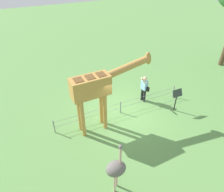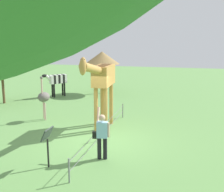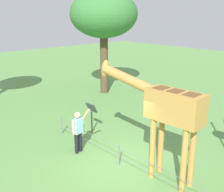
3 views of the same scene
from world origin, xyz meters
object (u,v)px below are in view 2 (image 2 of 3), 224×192
Objects in this scene: shade_hut_near at (102,58)px; shade_hut_far at (1,63)px; ostrich at (44,97)px; giraffe at (102,79)px; visitor at (102,134)px; zebra at (57,80)px; info_sign at (47,139)px.

shade_hut_far is at bearing -47.27° from shade_hut_near.
ostrich is 0.72× the size of shade_hut_near.
giraffe is 2.25× the size of visitor.
visitor is 0.58× the size of shade_hut_far.
zebra is at bearing -54.71° from shade_hut_near.
shade_hut_near is at bearing -171.27° from info_sign.
ostrich is at bearing -150.74° from info_sign.
ostrich is at bearing -6.38° from shade_hut_near.
ostrich is 7.62m from shade_hut_near.
visitor is at bearing 52.60° from shade_hut_far.
info_sign is at bearing 29.26° from ostrich.
info_sign is at bearing 8.73° from shade_hut_near.
giraffe is at bearing 39.83° from zebra.
zebra reaches higher than info_sign.
shade_hut_near reaches higher than info_sign.
shade_hut_near is 12.54m from info_sign.
zebra is 5.81m from ostrich.
giraffe reaches higher than visitor.
giraffe reaches higher than ostrich.
giraffe is 3.51m from visitor.
giraffe is 2.37× the size of zebra.
info_sign is (10.34, 4.62, -0.21)m from zebra.
zebra is 0.53× the size of shade_hut_near.
shade_hut_far reaches higher than info_sign.
visitor reaches higher than info_sign.
ostrich is at bearing 57.88° from shade_hut_far.
giraffe reaches higher than shade_hut_far.
visitor is 10.82m from shade_hut_far.
giraffe is at bearing 172.38° from info_sign.
shade_hut_far is at bearing -127.40° from visitor.
shade_hut_near is at bearing 132.73° from shade_hut_far.
shade_hut_far is at bearing -137.10° from info_sign.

